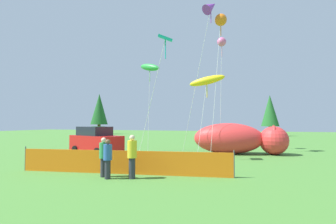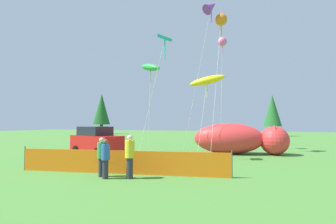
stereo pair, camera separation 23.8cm
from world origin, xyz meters
name	(u,v)px [view 1 (the left image)]	position (x,y,z in m)	size (l,w,h in m)	color
ground_plane	(129,164)	(0.00, 0.00, 0.00)	(120.00, 120.00, 0.00)	#477F33
parked_car	(96,140)	(-4.64, 3.79, 0.99)	(4.64, 3.13, 2.03)	red
folding_chair	(154,159)	(1.90, -1.06, 0.50)	(0.70, 0.70, 0.87)	#267F33
inflatable_cat	(238,140)	(5.60, 6.77, 1.06)	(6.91, 2.96, 2.30)	red
safety_fence	(122,162)	(0.94, -2.63, 0.53)	(9.86, 1.36, 1.16)	orange
spectator_in_black_shirt	(104,155)	(0.48, -3.44, 0.92)	(0.37, 0.37, 1.69)	#2D2D38
spectator_in_yellow_shirt	(132,155)	(1.80, -3.39, 0.99)	(0.40, 0.40, 1.81)	#2D2D38
spectator_in_white_shirt	(108,157)	(0.86, -3.74, 0.89)	(0.36, 0.36, 1.63)	#2D2D38
kite_green_fish	(150,68)	(-1.93, 7.91, 7.19)	(2.39, 2.22, 7.82)	silver
kite_orange_flower	(221,20)	(4.31, 7.55, 10.52)	(0.98, 3.30, 11.05)	silver
kite_teal_diamond	(165,41)	(1.50, 1.85, 7.43)	(2.59, 1.17, 7.91)	silver
kite_purple_delta	(211,7)	(3.60, 7.05, 11.46)	(3.29, 1.66, 12.21)	silver
kite_yellow_hero	(207,81)	(3.37, 6.33, 5.51)	(2.84, 1.86, 6.07)	silver
kite_pink_octopus	(222,42)	(4.14, 9.67, 9.36)	(0.79, 1.49, 9.82)	silver
horizon_tree_east	(270,111)	(9.62, 35.20, 4.40)	(3.00, 3.00, 7.17)	brown
horizon_tree_west	(99,109)	(-23.19, 33.32, 5.07)	(3.46, 3.46, 8.25)	brown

